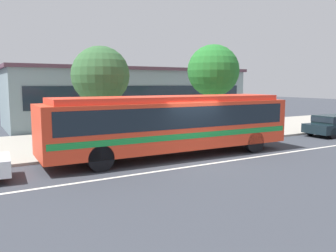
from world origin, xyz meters
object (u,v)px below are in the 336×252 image
bus_stop_sign (214,113)px  street_tree_near_stop (101,76)px  street_tree_mid_block (213,71)px  sedan_far_ahead (336,124)px  pedestrian_walking_along_curb (111,129)px  pedestrian_waiting_near_sign (139,124)px  transit_bus (172,121)px

bus_stop_sign → street_tree_near_stop: 6.38m
street_tree_near_stop → street_tree_mid_block: size_ratio=0.92×
sedan_far_ahead → street_tree_mid_block: bearing=149.8°
pedestrian_walking_along_curb → street_tree_near_stop: (0.17, 1.87, 2.60)m
street_tree_near_stop → pedestrian_waiting_near_sign: bearing=-35.4°
sedan_far_ahead → street_tree_near_stop: bearing=162.0°
pedestrian_waiting_near_sign → street_tree_near_stop: street_tree_near_stop is taller
transit_bus → pedestrian_walking_along_curb: bearing=123.2°
sedan_far_ahead → street_tree_near_stop: size_ratio=0.85×
pedestrian_waiting_near_sign → street_tree_near_stop: (-1.65, 1.17, 2.55)m
sedan_far_ahead → street_tree_near_stop: street_tree_near_stop is taller
street_tree_mid_block → pedestrian_waiting_near_sign: bearing=-173.5°
pedestrian_waiting_near_sign → sedan_far_ahead: bearing=-15.2°
bus_stop_sign → street_tree_near_stop: (-5.36, 2.85, 1.98)m
bus_stop_sign → street_tree_mid_block: 3.66m
pedestrian_waiting_near_sign → bus_stop_sign: bus_stop_sign is taller
transit_bus → sedan_far_ahead: (12.06, 0.15, -0.85)m
bus_stop_sign → pedestrian_walking_along_curb: bearing=169.9°
bus_stop_sign → pedestrian_waiting_near_sign: bearing=155.7°
pedestrian_waiting_near_sign → bus_stop_sign: bearing=-24.3°
pedestrian_walking_along_curb → street_tree_near_stop: 3.21m
transit_bus → sedan_far_ahead: size_ratio=2.64×
pedestrian_waiting_near_sign → pedestrian_walking_along_curb: bearing=-159.1°
sedan_far_ahead → pedestrian_walking_along_curb: pedestrian_walking_along_curb is taller
transit_bus → bus_stop_sign: transit_bus is taller
street_tree_near_stop → pedestrian_walking_along_curb: bearing=-95.3°
pedestrian_walking_along_curb → street_tree_mid_block: street_tree_mid_block is taller
bus_stop_sign → street_tree_mid_block: size_ratio=0.44×
transit_bus → street_tree_mid_block: (5.39, 4.04, 2.44)m
pedestrian_waiting_near_sign → bus_stop_sign: (3.71, -1.68, 0.57)m
pedestrian_walking_along_curb → bus_stop_sign: bearing=-10.1°
transit_bus → street_tree_mid_block: bearing=36.8°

